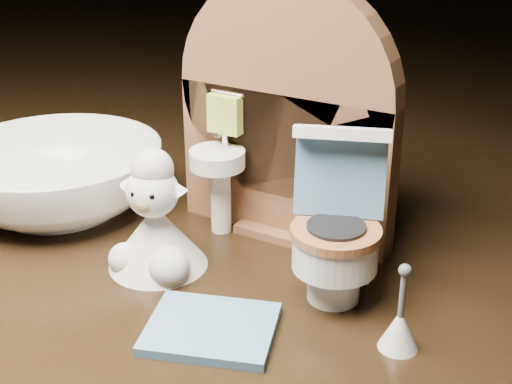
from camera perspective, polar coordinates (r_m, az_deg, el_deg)
backdrop_panel at (r=0.40m, az=2.27°, el=5.27°), size 0.13×0.05×0.15m
toy_toilet at (r=0.36m, az=6.49°, el=-3.36°), size 0.05×0.06×0.09m
bath_mat at (r=0.34m, az=-3.62°, el=-10.86°), size 0.07×0.06×0.00m
toilet_brush at (r=0.33m, az=11.40°, el=-10.49°), size 0.02×0.02×0.04m
plush_lamb at (r=0.38m, az=-8.06°, el=-2.80°), size 0.05×0.05×0.07m
ceramic_bowl at (r=0.46m, az=-15.60°, el=1.08°), size 0.15×0.15×0.04m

